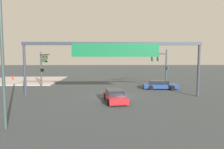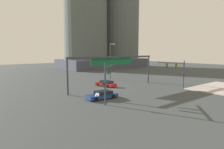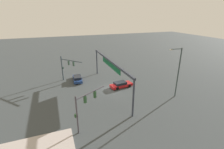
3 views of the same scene
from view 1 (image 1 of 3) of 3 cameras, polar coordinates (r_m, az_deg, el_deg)
The scene contains 9 objects.
ground_plane at distance 23.57m, azimuth 0.07°, elevation -6.23°, with size 175.54×175.54×0.00m, color #3A4043.
sidewalk_corner at distance 42.32m, azimuth -23.25°, elevation -1.52°, with size 13.62×13.33×0.15m, color #B2A6A1.
traffic_signal_near_corner at distance 31.74m, azimuth 13.43°, elevation 3.44°, with size 4.80×3.99×5.68m.
traffic_signal_opposite_side at distance 31.86m, azimuth -18.63°, elevation 3.03°, with size 2.76×4.70×5.35m.
streetlamp_curved_arm at distance 14.64m, azimuth -27.73°, elevation 6.87°, with size 0.58×2.41×9.12m.
overhead_sign_gantry at distance 23.14m, azimuth 0.29°, elevation 6.60°, with size 20.13×0.43×6.22m.
sedan_car_approaching at distance 21.09m, azimuth 0.80°, elevation -5.98°, with size 2.44×4.89×1.21m.
sedan_car_waiting_far at distance 29.88m, azimuth 13.18°, elevation -2.85°, with size 4.90×2.23×1.21m.
fire_hydrant_on_curb at distance 43.74m, azimuth -25.86°, elevation -0.87°, with size 0.33×0.22×0.71m.
Camera 1 is at (0.41, 23.11, 4.60)m, focal length 32.89 mm.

